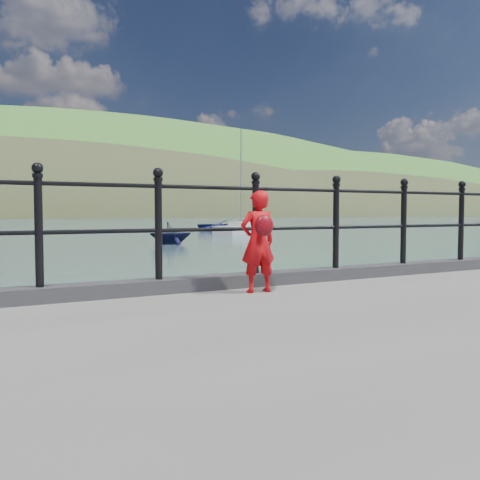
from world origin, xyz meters
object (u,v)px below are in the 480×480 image
launch_navy (171,233)px  sailboat_near (241,230)px  railing (209,216)px  launch_blue (226,226)px  child (258,241)px

launch_navy → sailboat_near: size_ratio=0.27×
railing → launch_navy: (8.00, 22.74, -1.17)m
railing → launch_blue: 44.15m
launch_blue → sailboat_near: (-1.13, -5.30, -0.22)m
launch_blue → launch_navy: (-11.90, -16.65, 0.09)m
railing → child: 0.65m
child → launch_blue: 44.39m
child → launch_navy: size_ratio=0.45×
railing → child: size_ratio=16.41×
railing → child: bearing=-52.0°
railing → launch_navy: size_ratio=7.33×
child → sailboat_near: (18.40, 34.56, -1.22)m
railing → sailboat_near: (18.77, 34.09, -1.48)m
railing → launch_blue: (19.89, 39.39, -1.26)m
launch_blue → railing: bearing=-170.5°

